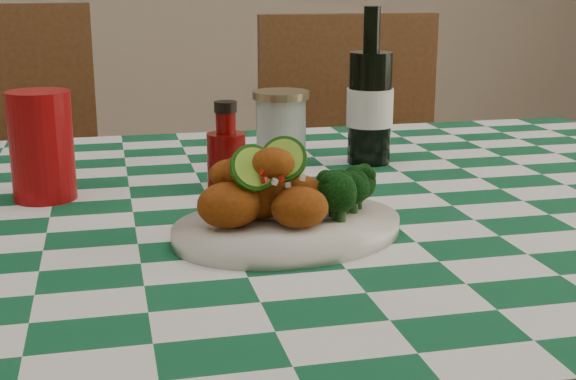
{
  "coord_description": "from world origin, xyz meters",
  "views": [
    {
      "loc": [
        -0.13,
        -1.0,
        1.08
      ],
      "look_at": [
        0.07,
        -0.14,
        0.84
      ],
      "focal_mm": 50.0,
      "sensor_mm": 36.0,
      "label": 1
    }
  ],
  "objects": [
    {
      "name": "mason_jar",
      "position": [
        0.14,
        0.23,
        0.84
      ],
      "size": [
        0.11,
        0.11,
        0.12
      ],
      "primitive_type": null,
      "rotation": [
        0.0,
        0.0,
        0.3
      ],
      "color": "#B2BCBA",
      "rests_on": "dining_table"
    },
    {
      "name": "wooden_chair_left",
      "position": [
        -0.36,
        0.76,
        0.51
      ],
      "size": [
        0.51,
        0.53,
        1.02
      ],
      "primitive_type": null,
      "rotation": [
        0.0,
        0.0,
        0.11
      ],
      "color": "#472814",
      "rests_on": "ground"
    },
    {
      "name": "red_tumbler",
      "position": [
        -0.21,
        0.09,
        0.86
      ],
      "size": [
        0.1,
        0.1,
        0.15
      ],
      "primitive_type": "cylinder",
      "rotation": [
        0.0,
        0.0,
        0.15
      ],
      "color": "#95080A",
      "rests_on": "dining_table"
    },
    {
      "name": "fried_chicken_pile",
      "position": [
        0.05,
        -0.14,
        0.85
      ],
      "size": [
        0.14,
        0.1,
        0.09
      ],
      "primitive_type": null,
      "color": "#8C3D0D",
      "rests_on": "plate"
    },
    {
      "name": "wooden_chair_right",
      "position": [
        0.46,
        0.73,
        0.49
      ],
      "size": [
        0.47,
        0.49,
        0.99
      ],
      "primitive_type": null,
      "rotation": [
        0.0,
        0.0,
        -0.05
      ],
      "color": "#472814",
      "rests_on": "ground"
    },
    {
      "name": "broccoli_side",
      "position": [
        0.15,
        -0.13,
        0.83
      ],
      "size": [
        0.08,
        0.08,
        0.06
      ],
      "primitive_type": null,
      "color": "black",
      "rests_on": "plate"
    },
    {
      "name": "plate",
      "position": [
        0.07,
        -0.14,
        0.8
      ],
      "size": [
        0.33,
        0.29,
        0.02
      ],
      "primitive_type": null,
      "rotation": [
        0.0,
        0.0,
        0.31
      ],
      "color": "silver",
      "rests_on": "dining_table"
    },
    {
      "name": "beer_bottle",
      "position": [
        0.28,
        0.2,
        0.91
      ],
      "size": [
        0.09,
        0.09,
        0.25
      ],
      "primitive_type": null,
      "rotation": [
        0.0,
        0.0,
        -0.2
      ],
      "color": "black",
      "rests_on": "dining_table"
    },
    {
      "name": "ketchup_bottle",
      "position": [
        0.03,
        0.1,
        0.85
      ],
      "size": [
        0.07,
        0.07,
        0.12
      ],
      "primitive_type": null,
      "rotation": [
        0.0,
        0.0,
        -0.22
      ],
      "color": "#660505",
      "rests_on": "dining_table"
    }
  ]
}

